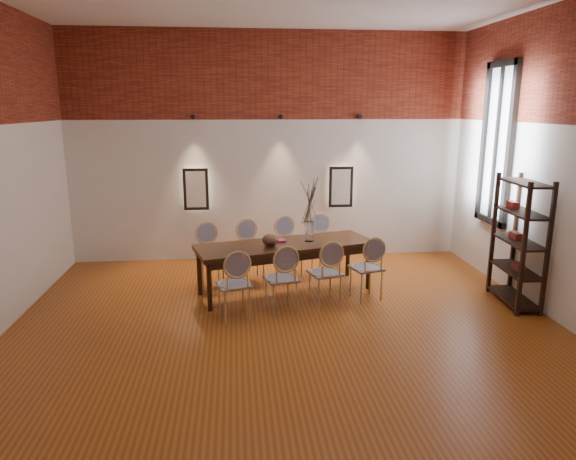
{
  "coord_description": "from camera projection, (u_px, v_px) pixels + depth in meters",
  "views": [
    {
      "loc": [
        -0.61,
        -5.66,
        2.72
      ],
      "look_at": [
        0.11,
        1.23,
        1.05
      ],
      "focal_mm": 32.0,
      "sensor_mm": 36.0,
      "label": 1
    }
  ],
  "objects": [
    {
      "name": "spot_fixture_right",
      "position": [
        359.0,
        117.0,
        9.04
      ],
      "size": [
        0.08,
        0.1,
        0.08
      ],
      "primitive_type": "cylinder",
      "rotation": [
        1.57,
        0.0,
        0.0
      ],
      "color": "black",
      "rests_on": "wall_back"
    },
    {
      "name": "window_frame",
      "position": [
        497.0,
        144.0,
        7.95
      ],
      "size": [
        0.08,
        0.9,
        2.5
      ],
      "primitive_type": "cube",
      "color": "black",
      "rests_on": "wall_right"
    },
    {
      "name": "chair_near_c",
      "position": [
        325.0,
        273.0,
        7.12
      ],
      "size": [
        0.54,
        0.54,
        0.94
      ],
      "primitive_type": null,
      "rotation": [
        0.0,
        0.0,
        0.26
      ],
      "color": "tan",
      "rests_on": "floor"
    },
    {
      "name": "wall_back",
      "position": [
        269.0,
        148.0,
        9.13
      ],
      "size": [
        7.0,
        0.1,
        4.0
      ],
      "primitive_type": "cube",
      "color": "silver",
      "rests_on": "ground"
    },
    {
      "name": "window_glass",
      "position": [
        498.0,
        144.0,
        7.95
      ],
      "size": [
        0.02,
        0.78,
        2.38
      ],
      "primitive_type": "cube",
      "color": "silver",
      "rests_on": "wall_right"
    },
    {
      "name": "bowl",
      "position": [
        270.0,
        240.0,
        7.43
      ],
      "size": [
        0.24,
        0.24,
        0.18
      ],
      "primitive_type": "ellipsoid",
      "color": "brown",
      "rests_on": "dining_table"
    },
    {
      "name": "chair_near_b",
      "position": [
        281.0,
        278.0,
        6.9
      ],
      "size": [
        0.54,
        0.54,
        0.94
      ],
      "primitive_type": null,
      "rotation": [
        0.0,
        0.0,
        0.26
      ],
      "color": "tan",
      "rests_on": "floor"
    },
    {
      "name": "chair_near_d",
      "position": [
        366.0,
        268.0,
        7.35
      ],
      "size": [
        0.54,
        0.54,
        0.94
      ],
      "primitive_type": null,
      "rotation": [
        0.0,
        0.0,
        0.26
      ],
      "color": "tan",
      "rests_on": "floor"
    },
    {
      "name": "window_mullion",
      "position": [
        497.0,
        144.0,
        7.95
      ],
      "size": [
        0.06,
        0.06,
        2.4
      ],
      "primitive_type": "cube",
      "color": "black",
      "rests_on": "wall_right"
    },
    {
      "name": "vase",
      "position": [
        309.0,
        231.0,
        7.68
      ],
      "size": [
        0.14,
        0.14,
        0.3
      ],
      "primitive_type": "cylinder",
      "color": "silver",
      "rests_on": "dining_table"
    },
    {
      "name": "spot_fixture_left",
      "position": [
        193.0,
        117.0,
        8.75
      ],
      "size": [
        0.08,
        0.1,
        0.08
      ],
      "primitive_type": "cylinder",
      "rotation": [
        1.57,
        0.0,
        0.0
      ],
      "color": "black",
      "rests_on": "wall_back"
    },
    {
      "name": "dried_branches",
      "position": [
        310.0,
        202.0,
        7.57
      ],
      "size": [
        0.5,
        0.5,
        0.7
      ],
      "primitive_type": null,
      "color": "#47402E",
      "rests_on": "vase"
    },
    {
      "name": "chair_near_a",
      "position": [
        234.0,
        284.0,
        6.67
      ],
      "size": [
        0.54,
        0.54,
        0.94
      ],
      "primitive_type": null,
      "rotation": [
        0.0,
        0.0,
        0.26
      ],
      "color": "tan",
      "rests_on": "floor"
    },
    {
      "name": "wall_front",
      "position": [
        376.0,
        273.0,
        2.27
      ],
      "size": [
        7.0,
        0.1,
        4.0
      ],
      "primitive_type": "cube",
      "color": "silver",
      "rests_on": "ground"
    },
    {
      "name": "chair_far_a",
      "position": [
        210.0,
        256.0,
        7.94
      ],
      "size": [
        0.54,
        0.54,
        0.94
      ],
      "primitive_type": null,
      "rotation": [
        0.0,
        0.0,
        3.41
      ],
      "color": "tan",
      "rests_on": "floor"
    },
    {
      "name": "niche_right",
      "position": [
        341.0,
        187.0,
        9.33
      ],
      "size": [
        0.36,
        0.06,
        0.66
      ],
      "primitive_type": "cube",
      "color": "#FFEAC6",
      "rests_on": "wall_back"
    },
    {
      "name": "floor",
      "position": [
        290.0,
        339.0,
        6.17
      ],
      "size": [
        7.0,
        7.0,
        0.02
      ],
      "primitive_type": "cube",
      "color": "#9C4F19",
      "rests_on": "ground"
    },
    {
      "name": "chair_far_b",
      "position": [
        251.0,
        252.0,
        8.17
      ],
      "size": [
        0.54,
        0.54,
        0.94
      ],
      "primitive_type": null,
      "rotation": [
        0.0,
        0.0,
        3.41
      ],
      "color": "tan",
      "rests_on": "floor"
    },
    {
      "name": "shelving_rack",
      "position": [
        519.0,
        242.0,
        7.09
      ],
      "size": [
        0.45,
        1.03,
        1.8
      ],
      "primitive_type": null,
      "rotation": [
        0.0,
        0.0,
        -0.08
      ],
      "color": "black",
      "rests_on": "floor"
    },
    {
      "name": "niche_left",
      "position": [
        196.0,
        189.0,
        9.07
      ],
      "size": [
        0.36,
        0.06,
        0.66
      ],
      "primitive_type": "cube",
      "color": "#FFEAC6",
      "rests_on": "wall_back"
    },
    {
      "name": "chair_far_c",
      "position": [
        289.0,
        248.0,
        8.39
      ],
      "size": [
        0.54,
        0.54,
        0.94
      ],
      "primitive_type": null,
      "rotation": [
        0.0,
        0.0,
        3.41
      ],
      "color": "tan",
      "rests_on": "floor"
    },
    {
      "name": "spot_fixture_mid",
      "position": [
        280.0,
        117.0,
        8.9
      ],
      "size": [
        0.08,
        0.1,
        0.08
      ],
      "primitive_type": "cylinder",
      "rotation": [
        1.57,
        0.0,
        0.0
      ],
      "color": "black",
      "rests_on": "wall_back"
    },
    {
      "name": "dining_table",
      "position": [
        285.0,
        268.0,
        7.67
      ],
      "size": [
        2.74,
        1.49,
        0.75
      ],
      "primitive_type": "cube",
      "rotation": [
        0.0,
        0.0,
        0.26
      ],
      "color": "#351B0B",
      "rests_on": "floor"
    },
    {
      "name": "book",
      "position": [
        276.0,
        241.0,
        7.67
      ],
      "size": [
        0.3,
        0.24,
        0.03
      ],
      "primitive_type": "cube",
      "rotation": [
        0.0,
        0.0,
        0.26
      ],
      "color": "#9A1E60",
      "rests_on": "dining_table"
    },
    {
      "name": "chair_far_d",
      "position": [
        325.0,
        244.0,
        8.62
      ],
      "size": [
        0.54,
        0.54,
        0.94
      ],
      "primitive_type": null,
      "rotation": [
        0.0,
        0.0,
        3.41
      ],
      "color": "tan",
      "rests_on": "floor"
    },
    {
      "name": "brick_band_back",
      "position": [
        268.0,
        75.0,
        8.77
      ],
      "size": [
        7.0,
        0.02,
        1.5
      ],
      "primitive_type": "cube",
      "color": "maroon",
      "rests_on": "ground"
    }
  ]
}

